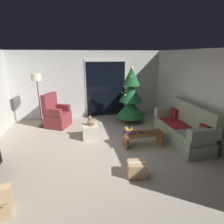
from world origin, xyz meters
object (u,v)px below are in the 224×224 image
(coffee_table, at_px, (143,137))
(christmas_tree, at_px, (131,98))
(remote_black, at_px, (142,132))
(teddy_bear_chestnut, at_px, (90,121))
(couch, at_px, (184,129))
(ottoman, at_px, (90,131))
(cell_phone, at_px, (130,128))
(cardboard_box_taped_mid_floor, at_px, (137,169))
(remote_graphite, at_px, (149,133))
(book_stack, at_px, (130,131))
(floor_lamp, at_px, (37,82))
(armchair, at_px, (56,115))

(coffee_table, xyz_separation_m, christmas_tree, (0.21, 1.80, 0.65))
(remote_black, xyz_separation_m, teddy_bear_chestnut, (-1.29, 0.76, 0.15))
(couch, relative_size, teddy_bear_chestnut, 6.82)
(couch, bearing_deg, christmas_tree, 117.81)
(remote_black, distance_m, christmas_tree, 1.86)
(christmas_tree, distance_m, ottoman, 1.98)
(cell_phone, bearing_deg, cardboard_box_taped_mid_floor, -91.39)
(remote_graphite, xyz_separation_m, christmas_tree, (0.06, 1.83, 0.52))
(book_stack, bearing_deg, floor_lamp, 142.14)
(cell_phone, xyz_separation_m, teddy_bear_chestnut, (-0.97, 0.69, 0.01))
(armchair, distance_m, cardboard_box_taped_mid_floor, 3.58)
(coffee_table, relative_size, teddy_bear_chestnut, 3.86)
(book_stack, bearing_deg, christmas_tree, 71.54)
(floor_lamp, relative_size, ottoman, 4.05)
(floor_lamp, xyz_separation_m, teddy_bear_chestnut, (1.54, -1.24, -0.98))
(remote_black, xyz_separation_m, book_stack, (-0.33, 0.05, 0.06))
(coffee_table, relative_size, armchair, 0.97)
(teddy_bear_chestnut, bearing_deg, floor_lamp, 141.08)
(remote_graphite, height_order, cell_phone, cell_phone)
(book_stack, relative_size, cardboard_box_taped_mid_floor, 0.64)
(remote_black, relative_size, floor_lamp, 0.09)
(book_stack, xyz_separation_m, armchair, (-2.00, 1.85, -0.03))
(cell_phone, height_order, ottoman, cell_phone)
(book_stack, bearing_deg, couch, -3.61)
(couch, bearing_deg, teddy_bear_chestnut, 162.22)
(couch, height_order, floor_lamp, floor_lamp)
(remote_black, distance_m, teddy_bear_chestnut, 1.50)
(couch, xyz_separation_m, remote_graphite, (-1.02, -0.01, -0.02))
(coffee_table, relative_size, cardboard_box_taped_mid_floor, 2.54)
(ottoman, bearing_deg, remote_graphite, -28.78)
(teddy_bear_chestnut, bearing_deg, cardboard_box_taped_mid_floor, -68.99)
(book_stack, distance_m, christmas_tree, 1.87)
(couch, distance_m, cell_phone, 1.54)
(couch, relative_size, armchair, 1.72)
(cardboard_box_taped_mid_floor, bearing_deg, remote_black, 65.41)
(couch, xyz_separation_m, teddy_bear_chestnut, (-2.50, 0.80, 0.12))
(armchair, relative_size, floor_lamp, 0.63)
(christmas_tree, relative_size, floor_lamp, 1.14)
(remote_black, xyz_separation_m, cardboard_box_taped_mid_floor, (-0.55, -1.19, -0.23))
(ottoman, height_order, teddy_bear_chestnut, teddy_bear_chestnut)
(coffee_table, distance_m, christmas_tree, 1.92)
(remote_black, distance_m, ottoman, 1.52)
(remote_black, bearing_deg, couch, 139.49)
(christmas_tree, relative_size, armchair, 1.80)
(couch, distance_m, remote_black, 1.21)
(cell_phone, distance_m, ottoman, 1.24)
(remote_black, bearing_deg, book_stack, -47.08)
(cardboard_box_taped_mid_floor, bearing_deg, couch, 33.18)
(coffee_table, distance_m, teddy_bear_chestnut, 1.57)
(coffee_table, bearing_deg, cardboard_box_taped_mid_floor, -116.64)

